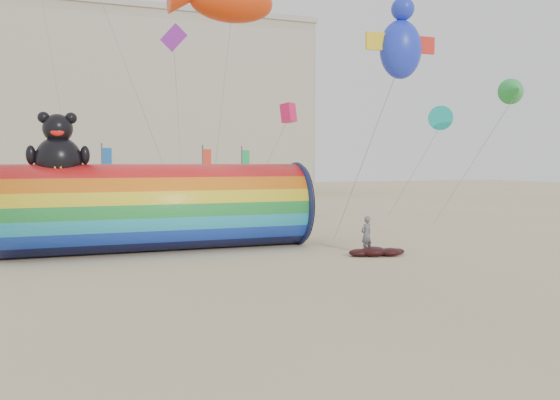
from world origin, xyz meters
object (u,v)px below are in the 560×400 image
object	(u,v)px
kite_handler	(366,235)
fabric_bundle	(377,252)
hotel_building	(40,105)
windsock_assembly	(161,205)

from	to	relation	value
kite_handler	fabric_bundle	xyz separation A→B (m)	(0.12, -0.75, -0.65)
kite_handler	fabric_bundle	bearing A→B (deg)	79.29
hotel_building	kite_handler	size ratio (longest dim) A/B	36.83
windsock_assembly	kite_handler	distance (m)	9.37
hotel_building	fabric_bundle	bearing A→B (deg)	-70.31
fabric_bundle	hotel_building	bearing A→B (deg)	109.69
kite_handler	fabric_bundle	distance (m)	0.99
windsock_assembly	fabric_bundle	xyz separation A→B (m)	(8.57, -4.60, -1.90)
windsock_assembly	kite_handler	size ratio (longest dim) A/B	8.25
fabric_bundle	windsock_assembly	bearing A→B (deg)	151.79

